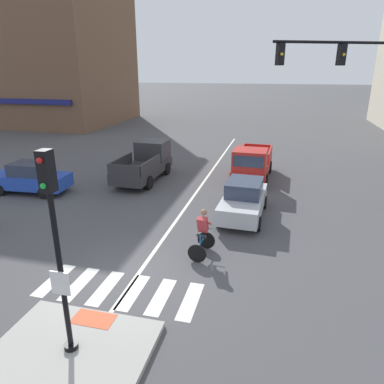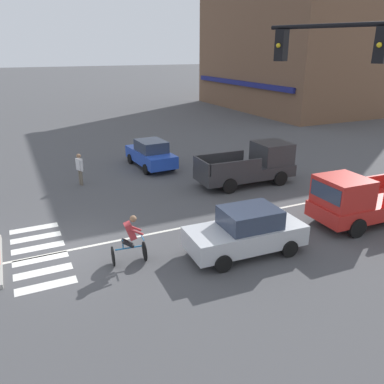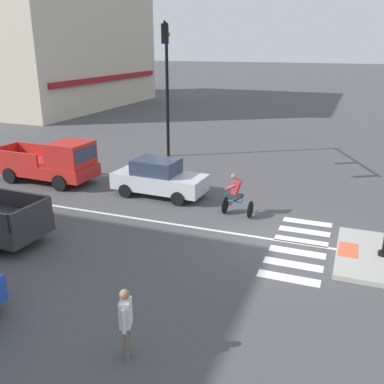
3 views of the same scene
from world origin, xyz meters
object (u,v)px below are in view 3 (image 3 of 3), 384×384
(pedestrian_at_curb_left, at_px, (126,319))
(cyclist, at_px, (236,194))
(car_silver_eastbound_mid, at_px, (159,178))
(traffic_light_mast, at_px, (166,68))
(pickup_truck_red_eastbound_far, at_px, (53,163))

(pedestrian_at_curb_left, bearing_deg, cyclist, 0.30)
(cyclist, height_order, pedestrian_at_curb_left, cyclist)
(car_silver_eastbound_mid, bearing_deg, cyclist, -105.14)
(traffic_light_mast, relative_size, pedestrian_at_curb_left, 4.49)
(pickup_truck_red_eastbound_far, bearing_deg, car_silver_eastbound_mid, -88.85)
(car_silver_eastbound_mid, xyz_separation_m, pedestrian_at_curb_left, (-9.79, -3.86, 0.17))
(car_silver_eastbound_mid, relative_size, pedestrian_at_curb_left, 2.50)
(traffic_light_mast, bearing_deg, pedestrian_at_curb_left, -159.12)
(pickup_truck_red_eastbound_far, bearing_deg, pedestrian_at_curb_left, -135.77)
(traffic_light_mast, distance_m, cyclist, 9.21)
(car_silver_eastbound_mid, relative_size, pickup_truck_red_eastbound_far, 0.81)
(cyclist, xyz_separation_m, pedestrian_at_curb_left, (-8.75, -0.05, 0.11))
(pickup_truck_red_eastbound_far, relative_size, pedestrian_at_curb_left, 3.09)
(car_silver_eastbound_mid, bearing_deg, pickup_truck_red_eastbound_far, 91.15)
(traffic_light_mast, height_order, pickup_truck_red_eastbound_far, traffic_light_mast)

